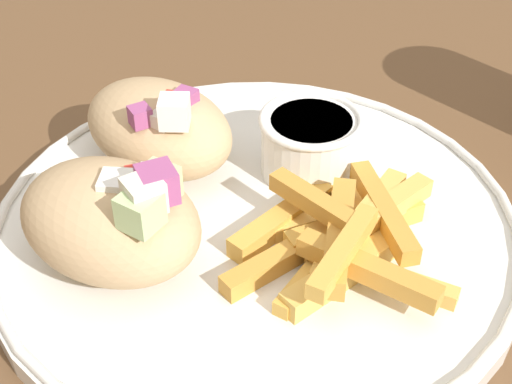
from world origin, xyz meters
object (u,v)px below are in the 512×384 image
Objects in this scene: fries_pile at (343,236)px; sauce_ramekin at (310,141)px; plate at (256,224)px; pita_sandwich_far at (157,129)px; pita_sandwich_near at (112,218)px.

fries_pile is 0.08m from sauce_ramekin.
plate is 0.06m from sauce_ramekin.
sauce_ramekin reaches higher than fries_pile.
fries_pile reaches higher than plate.
pita_sandwich_far is at bearing 153.83° from plate.
plate is 2.59× the size of pita_sandwich_near.
plate is at bearing -110.42° from sauce_ramekin.
pita_sandwich_far reaches higher than plate.
pita_sandwich_far is (-0.01, 0.09, -0.00)m from pita_sandwich_near.
pita_sandwich_near reaches higher than pita_sandwich_far.
pita_sandwich_far reaches higher than sauce_ramekin.
pita_sandwich_near reaches higher than fries_pile.
pita_sandwich_near reaches higher than plate.
pita_sandwich_near is (-0.06, -0.05, 0.03)m from plate.
plate is at bearing 54.95° from pita_sandwich_near.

